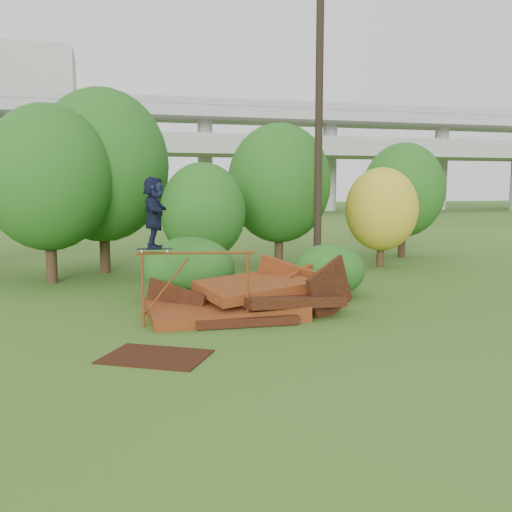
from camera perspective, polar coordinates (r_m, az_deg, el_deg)
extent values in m
plane|color=#2D5116|center=(12.23, 6.09, -8.43)|extent=(240.00, 240.00, 0.00)
cube|color=#51210E|center=(14.34, -3.10, -5.39)|extent=(3.83, 2.40, 0.63)
cube|color=black|center=(14.38, 3.01, -4.38)|extent=(2.84, 2.06, 0.51)
cube|color=#51210E|center=(14.61, -0.20, -3.07)|extent=(3.10, 2.46, 0.57)
cube|color=black|center=(14.53, 7.40, -3.39)|extent=(1.60, 0.96, 1.73)
cube|color=#51210E|center=(15.67, 2.61, -2.97)|extent=(1.66, 1.05, 1.78)
cube|color=black|center=(14.51, -8.09, -4.62)|extent=(1.42, 1.28, 1.16)
cube|color=black|center=(13.28, -0.77, -6.63)|extent=(2.44, 0.25, 0.20)
cube|color=#51210E|center=(15.45, 4.36, -1.62)|extent=(1.07, 1.00, 0.32)
cylinder|color=brown|center=(13.40, -11.24, -3.41)|extent=(0.06, 0.06, 1.72)
cylinder|color=brown|center=(13.35, -0.83, -3.31)|extent=(0.06, 0.06, 1.72)
cylinder|color=brown|center=(13.20, -6.09, 0.32)|extent=(2.69, 0.52, 0.06)
cube|color=black|center=(13.23, -10.08, 0.71)|extent=(0.82, 0.35, 0.03)
cylinder|color=beige|center=(13.18, -11.35, 0.48)|extent=(0.06, 0.04, 0.06)
cylinder|color=beige|center=(13.35, -11.27, 0.56)|extent=(0.06, 0.04, 0.06)
cylinder|color=beige|center=(13.13, -8.87, 0.51)|extent=(0.06, 0.04, 0.06)
cylinder|color=beige|center=(13.30, -8.82, 0.59)|extent=(0.06, 0.04, 0.06)
imported|color=black|center=(13.17, -10.16, 4.30)|extent=(0.72, 1.57, 1.63)
cube|color=black|center=(11.18, -9.99, -9.88)|extent=(2.34, 2.13, 0.03)
cylinder|color=black|center=(20.56, -19.80, 0.18)|extent=(0.37, 0.37, 1.96)
ellipsoid|color=#154211|center=(20.44, -20.09, 7.37)|extent=(4.26, 4.26, 4.90)
cylinder|color=black|center=(22.38, -14.89, 1.15)|extent=(0.39, 0.39, 2.19)
ellipsoid|color=#154211|center=(22.29, -15.12, 8.73)|extent=(4.96, 4.96, 5.71)
cylinder|color=black|center=(19.65, -5.27, -0.66)|extent=(0.31, 0.31, 1.33)
ellipsoid|color=#154211|center=(19.50, -5.33, 4.46)|extent=(2.90, 2.90, 3.34)
cylinder|color=black|center=(23.44, 2.30, 1.18)|extent=(0.36, 0.36, 1.84)
ellipsoid|color=#154211|center=(23.33, 2.33, 7.29)|extent=(4.20, 4.20, 4.83)
cylinder|color=black|center=(23.83, 12.34, 0.43)|extent=(0.31, 0.31, 1.26)
ellipsoid|color=#A58C19|center=(23.71, 12.44, 4.60)|extent=(2.94, 2.94, 3.38)
cylinder|color=black|center=(27.48, 14.39, 1.67)|extent=(0.35, 0.35, 1.72)
ellipsoid|color=#154211|center=(27.38, 14.53, 6.41)|extent=(3.77, 3.77, 4.34)
ellipsoid|color=#154211|center=(16.48, -6.70, -1.25)|extent=(2.64, 2.44, 1.83)
ellipsoid|color=#154211|center=(17.10, 7.28, -1.43)|extent=(2.19, 2.01, 1.55)
cylinder|color=black|center=(21.12, 6.30, 12.88)|extent=(0.28, 0.28, 10.92)
cube|color=gray|center=(71.31, -11.54, 10.50)|extent=(160.00, 9.00, 1.40)
cube|color=gray|center=(77.76, -11.90, 13.87)|extent=(160.00, 9.00, 1.40)
cylinder|color=gray|center=(71.15, -11.47, 7.28)|extent=(2.20, 2.20, 8.00)
cylinder|color=gray|center=(74.42, 2.62, 7.38)|extent=(2.20, 2.20, 8.00)
cube|color=#9E9E99|center=(114.14, -21.10, 11.75)|extent=(14.00, 14.00, 28.00)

